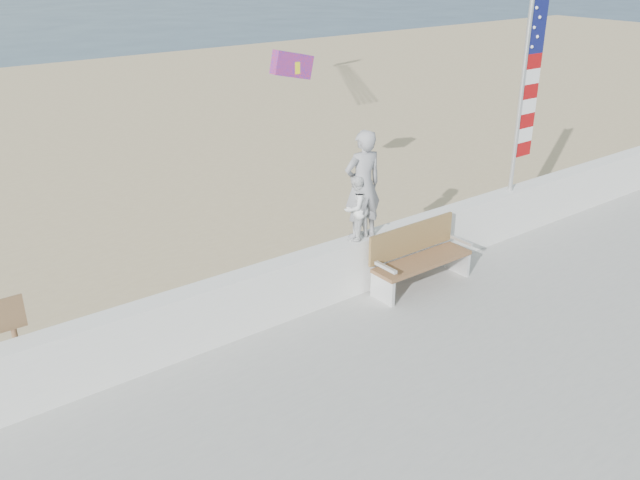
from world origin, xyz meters
The scene contains 9 objects.
ground centered at (0.00, 0.00, 0.00)m, with size 220.00×220.00×0.00m, color #294153.
sand centered at (0.00, 9.00, 0.04)m, with size 90.00×40.00×0.08m, color tan.
seawall centered at (0.00, 2.00, 0.63)m, with size 30.00×0.35×0.90m, color silver.
adult centered at (1.17, 2.00, 1.94)m, with size 0.63×0.41×1.72m, color gray.
child centered at (1.03, 2.00, 1.59)m, with size 0.50×0.39×1.03m, color silver.
bench centered at (2.01, 1.55, 0.69)m, with size 1.80×0.57×1.00m.
flag centered at (4.93, 2.00, 2.99)m, with size 0.50×0.08×3.50m.
parafoil_kite centered at (2.18, 5.26, 3.22)m, with size 0.88×0.26×0.60m.
sign centered at (-3.96, 2.32, 0.94)m, with size 0.32×0.07×1.46m.
Camera 1 is at (-5.25, -5.39, 5.29)m, focal length 38.00 mm.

